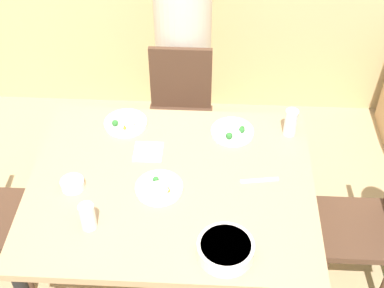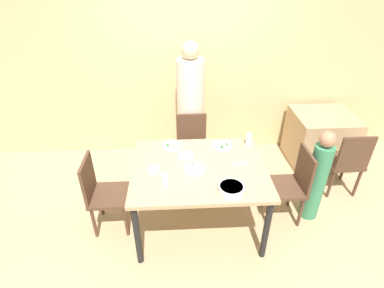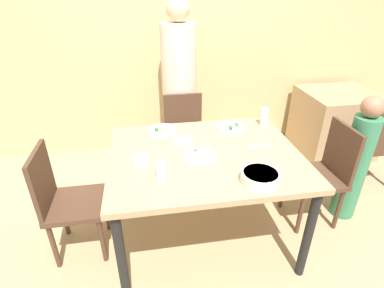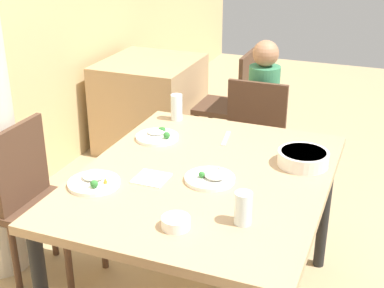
{
  "view_description": "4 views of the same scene",
  "coord_description": "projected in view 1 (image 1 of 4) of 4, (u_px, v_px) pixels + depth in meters",
  "views": [
    {
      "loc": [
        0.19,
        -1.69,
        2.57
      ],
      "look_at": [
        0.09,
        0.09,
        0.94
      ],
      "focal_mm": 50.0,
      "sensor_mm": 36.0,
      "label": 1
    },
    {
      "loc": [
        -0.2,
        -2.38,
        2.53
      ],
      "look_at": [
        -0.07,
        0.03,
        1.02
      ],
      "focal_mm": 28.0,
      "sensor_mm": 36.0,
      "label": 2
    },
    {
      "loc": [
        -0.39,
        -1.76,
        1.83
      ],
      "look_at": [
        -0.09,
        0.02,
        0.84
      ],
      "focal_mm": 28.0,
      "sensor_mm": 36.0,
      "label": 3
    },
    {
      "loc": [
        -1.98,
        -0.72,
        1.84
      ],
      "look_at": [
        0.1,
        0.1,
        0.86
      ],
      "focal_mm": 50.0,
      "sensor_mm": 36.0,
      "label": 4
    }
  ],
  "objects": [
    {
      "name": "chair_adult_spot",
      "position": [
        180.0,
        114.0,
        3.31
      ],
      "size": [
        0.4,
        0.4,
        0.87
      ],
      "color": "#4C3323",
      "rests_on": "ground_plane"
    },
    {
      "name": "dining_table",
      "position": [
        171.0,
        194.0,
        2.52
      ],
      "size": [
        1.32,
        1.07,
        0.77
      ],
      "color": "tan",
      "rests_on": "ground_plane"
    },
    {
      "name": "fork_steel",
      "position": [
        260.0,
        180.0,
        2.47
      ],
      "size": [
        0.18,
        0.05,
        0.01
      ],
      "color": "silver",
      "rests_on": "dining_table"
    },
    {
      "name": "chair_child_spot",
      "position": [
        372.0,
        223.0,
        2.67
      ],
      "size": [
        0.4,
        0.4,
        0.87
      ],
      "rotation": [
        0.0,
        0.0,
        -1.57
      ],
      "color": "#4C3323",
      "rests_on": "ground_plane"
    },
    {
      "name": "bowl_curry",
      "position": [
        226.0,
        249.0,
        2.15
      ],
      "size": [
        0.23,
        0.23,
        0.07
      ],
      "color": "silver",
      "rests_on": "dining_table"
    },
    {
      "name": "plate_rice_child",
      "position": [
        159.0,
        188.0,
        2.42
      ],
      "size": [
        0.22,
        0.22,
        0.05
      ],
      "color": "white",
      "rests_on": "dining_table"
    },
    {
      "name": "ground_plane",
      "position": [
        175.0,
        277.0,
        2.99
      ],
      "size": [
        10.0,
        10.0,
        0.0
      ],
      "primitive_type": "plane",
      "color": "tan"
    },
    {
      "name": "glass_water_short",
      "position": [
        88.0,
        217.0,
        2.23
      ],
      "size": [
        0.07,
        0.07,
        0.13
      ],
      "color": "silver",
      "rests_on": "dining_table"
    },
    {
      "name": "person_adult",
      "position": [
        183.0,
        39.0,
        3.35
      ],
      "size": [
        0.35,
        0.35,
        1.71
      ],
      "color": "beige",
      "rests_on": "ground_plane"
    },
    {
      "name": "plate_noodles",
      "position": [
        127.0,
        122.0,
        2.76
      ],
      "size": [
        0.22,
        0.22,
        0.05
      ],
      "color": "white",
      "rests_on": "dining_table"
    },
    {
      "name": "napkin_folded",
      "position": [
        148.0,
        152.0,
        2.61
      ],
      "size": [
        0.14,
        0.14,
        0.01
      ],
      "color": "white",
      "rests_on": "dining_table"
    },
    {
      "name": "plate_rice_adult",
      "position": [
        233.0,
        131.0,
        2.71
      ],
      "size": [
        0.22,
        0.22,
        0.05
      ],
      "color": "white",
      "rests_on": "dining_table"
    },
    {
      "name": "glass_water_tall",
      "position": [
        291.0,
        122.0,
        2.67
      ],
      "size": [
        0.06,
        0.06,
        0.15
      ],
      "color": "silver",
      "rests_on": "dining_table"
    },
    {
      "name": "bowl_rice_small",
      "position": [
        72.0,
        184.0,
        2.43
      ],
      "size": [
        0.11,
        0.11,
        0.04
      ],
      "color": "white",
      "rests_on": "dining_table"
    }
  ]
}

